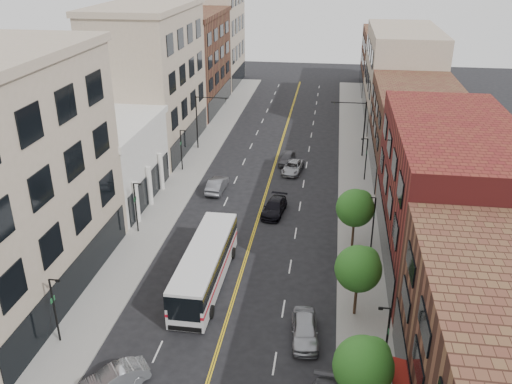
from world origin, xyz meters
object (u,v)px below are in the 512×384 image
at_px(car_parked_far, 305,330).
at_px(car_lane_c, 287,158).
at_px(car_lane_b, 293,167).
at_px(city_bus, 205,264).
at_px(car_lane_behind, 217,185).
at_px(car_lane_a, 274,207).
at_px(car_angle_b, 115,378).

bearing_deg(car_parked_far, car_lane_c, 91.87).
relative_size(car_parked_far, car_lane_b, 0.99).
bearing_deg(city_bus, car_parked_far, -33.75).
distance_m(car_lane_behind, car_lane_b, 10.47).
height_order(car_parked_far, car_lane_b, car_parked_far).
height_order(car_lane_behind, car_lane_a, car_lane_behind).
height_order(car_lane_a, car_lane_c, car_lane_c).
height_order(car_parked_far, car_lane_behind, car_parked_far).
distance_m(car_lane_b, car_lane_c, 2.91).
bearing_deg(car_lane_c, city_bus, -93.84).
xyz_separation_m(car_lane_behind, car_lane_b, (7.94, 6.83, -0.12)).
height_order(car_parked_far, car_lane_a, car_parked_far).
xyz_separation_m(car_lane_b, car_lane_c, (-0.94, 2.75, 0.09)).
xyz_separation_m(city_bus, car_lane_c, (4.07, 27.71, -1.18)).
distance_m(car_lane_a, car_lane_b, 11.52).
bearing_deg(city_bus, car_lane_c, 82.02).
height_order(car_angle_b, car_parked_far, car_parked_far).
distance_m(car_angle_b, car_lane_c, 40.21).
distance_m(car_parked_far, car_lane_c, 33.66).
bearing_deg(car_lane_behind, car_angle_b, 91.99).
distance_m(city_bus, car_lane_a, 14.12).
distance_m(car_angle_b, car_lane_behind, 30.01).
bearing_deg(car_lane_a, car_angle_b, -98.41).
distance_m(city_bus, car_lane_c, 28.03).
distance_m(car_lane_behind, car_lane_c, 11.86).
height_order(city_bus, car_lane_behind, city_bus).
distance_m(car_parked_far, car_lane_a, 19.62).
relative_size(car_lane_b, car_lane_c, 1.08).
distance_m(car_lane_a, car_lane_c, 14.24).
xyz_separation_m(car_lane_behind, car_lane_c, (7.00, 9.58, -0.04)).
relative_size(car_angle_b, car_lane_a, 0.86).
bearing_deg(car_lane_c, car_parked_far, -78.14).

